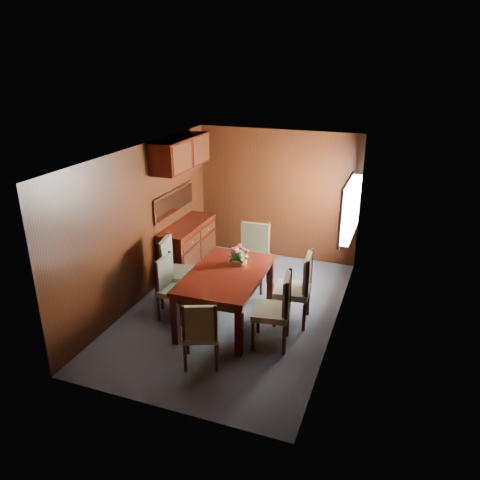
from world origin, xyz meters
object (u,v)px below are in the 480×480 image
at_px(sideboard, 188,248).
at_px(dining_table, 226,279).
at_px(chair_left_near, 171,284).
at_px(chair_right_near, 277,306).
at_px(flower_centerpiece, 238,255).
at_px(chair_head, 200,330).

relative_size(sideboard, dining_table, 0.84).
bearing_deg(dining_table, sideboard, 132.46).
distance_m(chair_left_near, chair_right_near, 1.64).
height_order(chair_right_near, flower_centerpiece, flower_centerpiece).
bearing_deg(dining_table, chair_head, -86.28).
height_order(sideboard, chair_right_near, chair_right_near).
bearing_deg(flower_centerpiece, dining_table, -97.76).
bearing_deg(chair_left_near, dining_table, 104.83).
distance_m(dining_table, chair_left_near, 0.82).
bearing_deg(chair_right_near, flower_centerpiece, 41.06).
bearing_deg(chair_right_near, sideboard, 43.28).
xyz_separation_m(chair_head, flower_centerpiece, (-0.05, 1.45, 0.40)).
bearing_deg(chair_head, chair_left_near, 112.21).
relative_size(sideboard, chair_right_near, 1.35).
relative_size(dining_table, chair_head, 1.82).
bearing_deg(sideboard, chair_right_near, -37.82).
height_order(dining_table, chair_head, chair_head).
height_order(sideboard, dining_table, sideboard).
xyz_separation_m(sideboard, chair_head, (1.35, -2.41, 0.06)).
bearing_deg(dining_table, chair_right_near, -22.73).
distance_m(chair_left_near, chair_head, 1.29).
bearing_deg(flower_centerpiece, chair_head, -87.87).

